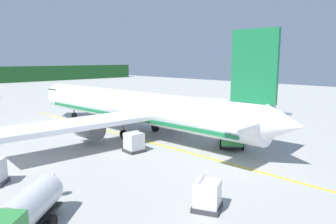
% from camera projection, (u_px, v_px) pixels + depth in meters
% --- Properties ---
extents(airliner_foreground, '(34.67, 41.70, 11.90)m').
position_uv_depth(airliner_foreground, '(135.00, 107.00, 39.66)').
color(airliner_foreground, white).
rests_on(airliner_foreground, ground).
extents(service_truck_fuel, '(6.37, 5.38, 2.46)m').
position_uv_depth(service_truck_fuel, '(232.00, 132.00, 35.07)').
color(service_truck_fuel, '#338C3F').
rests_on(service_truck_fuel, ground).
extents(service_truck_baggage, '(6.10, 5.65, 2.40)m').
position_uv_depth(service_truck_baggage, '(21.00, 216.00, 16.37)').
color(service_truck_baggage, '#338C3F').
rests_on(service_truck_baggage, ground).
extents(cargo_container_near, '(2.25, 2.25, 2.00)m').
position_uv_depth(cargo_container_near, '(207.00, 195.00, 19.91)').
color(cargo_container_near, '#333338').
rests_on(cargo_container_near, ground).
extents(cargo_container_far, '(1.94, 1.94, 2.08)m').
position_uv_depth(cargo_container_far, '(134.00, 142.00, 32.41)').
color(cargo_container_far, '#333338').
rests_on(cargo_container_far, ground).
extents(crew_loader_left, '(0.31, 0.62, 1.73)m').
position_uv_depth(crew_loader_left, '(54.00, 183.00, 21.60)').
color(crew_loader_left, '#191E33').
rests_on(crew_loader_left, ground).
extents(apron_guide_line, '(0.30, 60.00, 0.01)m').
position_uv_depth(apron_guide_line, '(151.00, 142.00, 36.18)').
color(apron_guide_line, yellow).
rests_on(apron_guide_line, ground).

